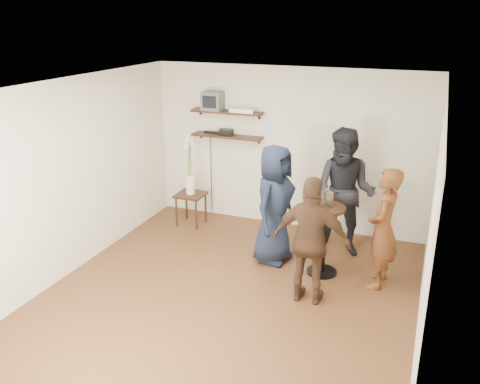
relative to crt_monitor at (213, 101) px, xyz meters
name	(u,v)px	position (x,y,z in m)	size (l,w,h in m)	color
room	(227,199)	(1.24, -2.38, -0.72)	(4.58, 5.08, 2.68)	#4C2918
shelf_upper	(227,112)	(0.24, 0.00, -0.17)	(1.20, 0.25, 0.04)	black
shelf_lower	(227,136)	(0.24, 0.00, -0.57)	(1.20, 0.25, 0.04)	black
crt_monitor	(213,101)	(0.00, 0.00, 0.00)	(0.32, 0.30, 0.30)	#59595B
dvd_deck	(243,110)	(0.53, 0.00, -0.12)	(0.40, 0.24, 0.06)	silver
radio	(226,132)	(0.22, 0.00, -0.50)	(0.22, 0.10, 0.10)	black
power_strip	(212,132)	(-0.04, 0.05, -0.54)	(0.30, 0.05, 0.03)	black
side_table	(191,199)	(-0.22, -0.47, -1.57)	(0.46, 0.46, 0.54)	black
vase_lilies	(190,175)	(-0.23, -0.47, -1.16)	(0.20, 0.20, 1.01)	white
drinks_table	(324,231)	(2.20, -1.34, -1.39)	(0.53, 0.53, 0.97)	black
wine_glass_fl	(320,196)	(2.12, -1.37, -0.90)	(0.07, 0.07, 0.22)	silver
wine_glass_fr	(331,197)	(2.26, -1.36, -0.90)	(0.07, 0.07, 0.22)	silver
wine_glass_bl	(327,194)	(2.19, -1.27, -0.90)	(0.07, 0.07, 0.21)	silver
wine_glass_br	(329,196)	(2.24, -1.33, -0.90)	(0.07, 0.07, 0.21)	silver
person_plaid	(383,228)	(2.95, -1.38, -1.22)	(0.58, 0.38, 1.59)	#AD1317
person_dark	(345,193)	(2.31, -0.60, -1.08)	(0.91, 0.71, 1.87)	black
person_navy	(274,204)	(1.46, -1.21, -1.17)	(0.83, 0.54, 1.70)	#151D30
person_brown	(311,241)	(2.20, -2.10, -1.22)	(0.94, 0.39, 1.60)	#462D1E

